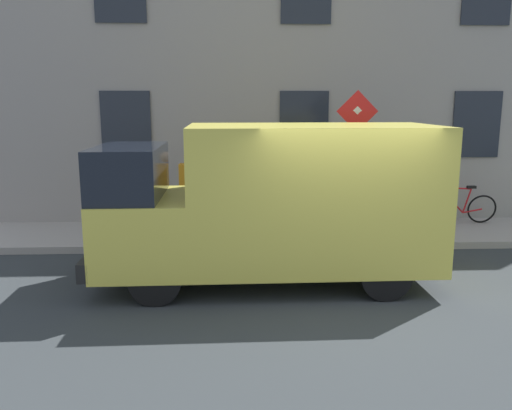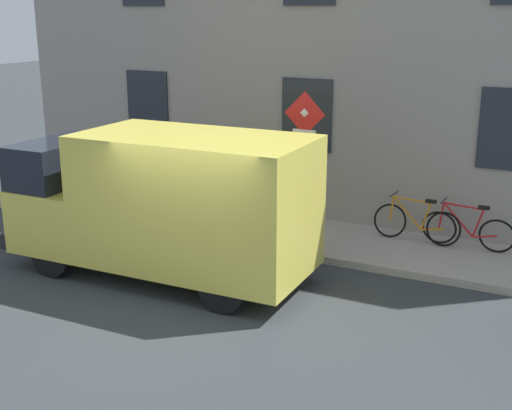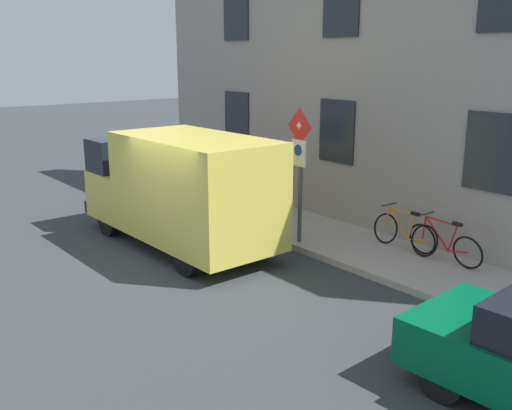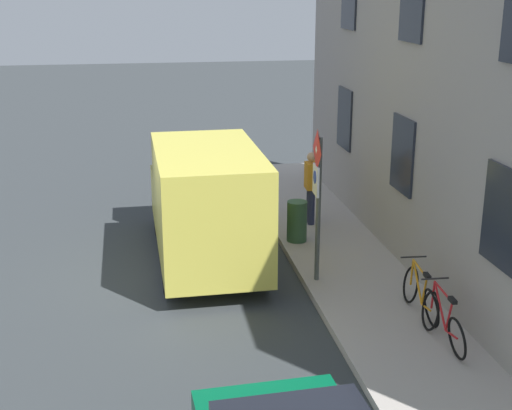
{
  "view_description": "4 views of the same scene",
  "coord_description": "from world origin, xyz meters",
  "views": [
    {
      "loc": [
        -7.44,
        1.61,
        2.85
      ],
      "look_at": [
        2.24,
        1.18,
        0.93
      ],
      "focal_mm": 36.62,
      "sensor_mm": 36.0,
      "label": 1
    },
    {
      "loc": [
        -8.47,
        -5.24,
        4.43
      ],
      "look_at": [
        1.82,
        -0.11,
        1.09
      ],
      "focal_mm": 47.23,
      "sensor_mm": 36.0,
      "label": 2
    },
    {
      "loc": [
        -5.83,
        -9.57,
        4.12
      ],
      "look_at": [
        1.78,
        -0.16,
        0.97
      ],
      "focal_mm": 40.58,
      "sensor_mm": 36.0,
      "label": 3
    },
    {
      "loc": [
        -0.72,
        -12.84,
        5.56
      ],
      "look_at": [
        1.58,
        0.64,
        1.25
      ],
      "focal_mm": 49.44,
      "sensor_mm": 36.0,
      "label": 4
    }
  ],
  "objects": [
    {
      "name": "bicycle_red",
      "position": [
        3.88,
        -3.47,
        0.51
      ],
      "size": [
        0.46,
        1.71,
        0.89
      ],
      "rotation": [
        0.0,
        0.0,
        1.53
      ],
      "color": "black",
      "rests_on": "sidewalk_slab"
    },
    {
      "name": "sign_post_stacked",
      "position": [
        2.48,
        -0.75,
        2.03
      ],
      "size": [
        0.16,
        0.56,
        2.8
      ],
      "color": "#474C47",
      "rests_on": "sidewalk_slab"
    },
    {
      "name": "pedestrian",
      "position": [
        3.2,
        2.51,
        1.07
      ],
      "size": [
        0.27,
        0.41,
        1.72
      ],
      "rotation": [
        0.0,
        0.0,
        6.25
      ],
      "color": "#262B47",
      "rests_on": "sidewalk_slab"
    },
    {
      "name": "bicycle_orange",
      "position": [
        3.88,
        -2.52,
        0.51
      ],
      "size": [
        0.46,
        1.72,
        0.89
      ],
      "rotation": [
        0.0,
        0.0,
        1.5
      ],
      "color": "black",
      "rests_on": "sidewalk_slab"
    },
    {
      "name": "delivery_van",
      "position": [
        0.57,
        0.98,
        1.33
      ],
      "size": [
        2.07,
        5.36,
        2.5
      ],
      "rotation": [
        0.0,
        0.0,
        1.58
      ],
      "color": "#DED14E",
      "rests_on": "ground_plane"
    },
    {
      "name": "ground_plane",
      "position": [
        0.0,
        0.0,
        0.0
      ],
      "size": [
        80.0,
        80.0,
        0.0
      ],
      "primitive_type": "plane",
      "color": "#33383B"
    },
    {
      "name": "sidewalk_slab",
      "position": [
        3.35,
        0.0,
        0.07
      ],
      "size": [
        2.15,
        16.47,
        0.14
      ],
      "primitive_type": "cube",
      "color": "#ABA39C",
      "rests_on": "ground_plane"
    },
    {
      "name": "building_facade",
      "position": [
        4.77,
        0.0,
        3.65
      ],
      "size": [
        0.75,
        14.47,
        7.3
      ],
      "color": "#9A938D",
      "rests_on": "ground_plane"
    },
    {
      "name": "litter_bin",
      "position": [
        2.62,
        1.4,
        0.59
      ],
      "size": [
        0.44,
        0.44,
        0.9
      ],
      "primitive_type": "cylinder",
      "color": "#2D5133",
      "rests_on": "sidewalk_slab"
    }
  ]
}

